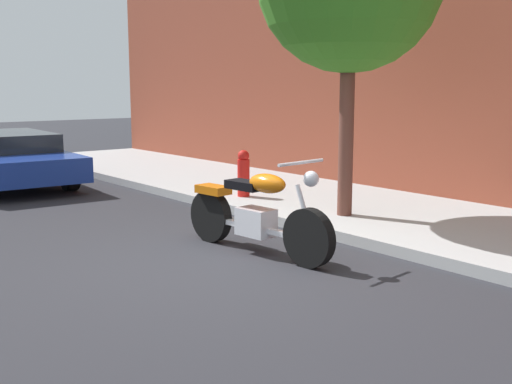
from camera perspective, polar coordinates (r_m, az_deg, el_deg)
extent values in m
plane|color=#28282D|center=(6.92, -2.16, -6.59)|extent=(60.00, 60.00, 0.00)
cube|color=#A6A6A6|center=(9.10, 14.00, -2.47)|extent=(22.36, 3.10, 0.14)
cylinder|color=black|center=(6.75, 4.82, -4.19)|extent=(0.66, 0.19, 0.65)
cylinder|color=black|center=(7.86, -4.13, -2.20)|extent=(0.66, 0.19, 0.65)
cube|color=silver|center=(7.27, 0.00, -2.75)|extent=(0.47, 0.32, 0.32)
cube|color=silver|center=(7.28, 0.00, -3.29)|extent=(1.45, 0.22, 0.06)
ellipsoid|color=#D1660C|center=(7.06, 1.03, 0.79)|extent=(0.54, 0.31, 0.22)
cube|color=black|center=(7.32, -0.99, 0.63)|extent=(0.50, 0.29, 0.10)
cube|color=#D1660C|center=(7.76, -3.92, 0.23)|extent=(0.46, 0.28, 0.10)
cylinder|color=silver|center=(6.72, 4.47, -1.79)|extent=(0.27, 0.08, 0.58)
cylinder|color=silver|center=(6.68, 4.14, 2.69)|extent=(0.10, 0.70, 0.04)
sphere|color=silver|center=(6.61, 5.03, 1.20)|extent=(0.17, 0.17, 0.17)
cylinder|color=silver|center=(7.57, -0.47, -3.02)|extent=(0.80, 0.17, 0.09)
cylinder|color=black|center=(12.19, -16.62, 1.61)|extent=(0.65, 0.26, 0.64)
cylinder|color=black|center=(14.99, -20.29, 2.84)|extent=(0.65, 0.26, 0.64)
cube|color=navy|center=(13.36, -21.90, 2.62)|extent=(4.70, 2.15, 0.45)
cube|color=#1E2328|center=(13.43, -22.10, 4.20)|extent=(2.49, 1.79, 0.40)
cylinder|color=brown|center=(8.76, 8.23, 5.58)|extent=(0.21, 0.21, 2.66)
cylinder|color=red|center=(10.28, -1.14, 0.90)|extent=(0.20, 0.20, 0.75)
sphere|color=red|center=(10.22, -1.15, 3.31)|extent=(0.19, 0.19, 0.19)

